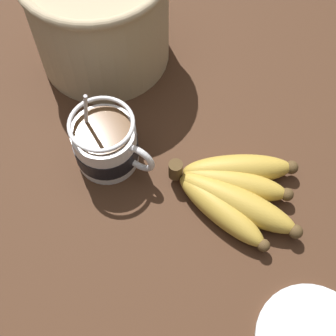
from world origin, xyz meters
TOP-DOWN VIEW (x-y plane):
  - table at (0.00, 0.00)cm, footprint 118.09×118.09cm
  - coffee_mug at (-8.65, -1.70)cm, footprint 12.64×9.24cm
  - banana_bunch at (10.05, 1.54)cm, footprint 20.10×16.19cm
  - woven_basket at (-20.22, 15.28)cm, footprint 22.37×22.37cm

SIDE VIEW (x-z plane):
  - table at x=0.00cm, z-range 0.00..3.61cm
  - banana_bunch at x=10.05cm, z-range 3.48..7.94cm
  - coffee_mug at x=-8.65cm, z-range 0.54..14.56cm
  - woven_basket at x=-20.22cm, z-range 3.99..21.32cm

